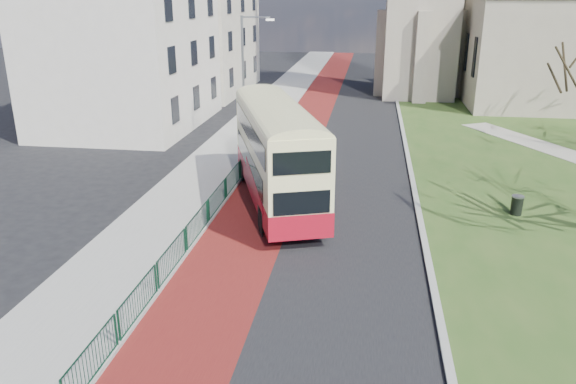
# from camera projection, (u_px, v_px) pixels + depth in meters

# --- Properties ---
(ground) EXTENTS (160.00, 160.00, 0.00)m
(ground) POSITION_uv_depth(u_px,v_px,m) (258.00, 270.00, 20.13)
(ground) COLOR black
(ground) RESTS_ON ground
(road_carriageway) EXTENTS (9.00, 120.00, 0.01)m
(road_carriageway) POSITION_uv_depth(u_px,v_px,m) (336.00, 138.00, 38.57)
(road_carriageway) COLOR black
(road_carriageway) RESTS_ON ground
(bus_lane) EXTENTS (3.40, 120.00, 0.01)m
(bus_lane) POSITION_uv_depth(u_px,v_px,m) (298.00, 137.00, 38.95)
(bus_lane) COLOR #591414
(bus_lane) RESTS_ON ground
(pavement_west) EXTENTS (4.00, 120.00, 0.12)m
(pavement_west) POSITION_uv_depth(u_px,v_px,m) (244.00, 134.00, 39.45)
(pavement_west) COLOR gray
(pavement_west) RESTS_ON ground
(kerb_west) EXTENTS (0.25, 120.00, 0.13)m
(kerb_west) POSITION_uv_depth(u_px,v_px,m) (272.00, 135.00, 39.17)
(kerb_west) COLOR #999993
(kerb_west) RESTS_ON ground
(kerb_east) EXTENTS (0.25, 80.00, 0.13)m
(kerb_east) POSITION_uv_depth(u_px,v_px,m) (403.00, 133.00, 39.78)
(kerb_east) COLOR #999993
(kerb_east) RESTS_ON ground
(pedestrian_railing) EXTENTS (0.07, 24.00, 1.12)m
(pedestrian_railing) POSITION_uv_depth(u_px,v_px,m) (209.00, 211.00, 24.08)
(pedestrian_railing) COLOR #0C3723
(pedestrian_railing) RESTS_ON ground
(street_block_near) EXTENTS (10.30, 14.30, 13.00)m
(street_block_near) POSITION_uv_depth(u_px,v_px,m) (126.00, 36.00, 40.42)
(street_block_near) COLOR beige
(street_block_near) RESTS_ON ground
(street_block_far) EXTENTS (10.30, 16.30, 11.50)m
(street_block_far) POSITION_uv_depth(u_px,v_px,m) (194.00, 33.00, 55.59)
(street_block_far) COLOR #BAB39D
(street_block_far) RESTS_ON ground
(streetlamp) EXTENTS (2.13, 0.18, 8.00)m
(streetlamp) POSITION_uv_depth(u_px,v_px,m) (245.00, 73.00, 35.99)
(streetlamp) COLOR gray
(streetlamp) RESTS_ON pavement_west
(bus) EXTENTS (6.04, 11.25, 4.61)m
(bus) POSITION_uv_depth(u_px,v_px,m) (277.00, 149.00, 25.77)
(bus) COLOR maroon
(bus) RESTS_ON ground
(litter_bin) EXTENTS (0.72, 0.72, 0.88)m
(litter_bin) POSITION_uv_depth(u_px,v_px,m) (517.00, 205.00, 25.00)
(litter_bin) COLOR black
(litter_bin) RESTS_ON grass_green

